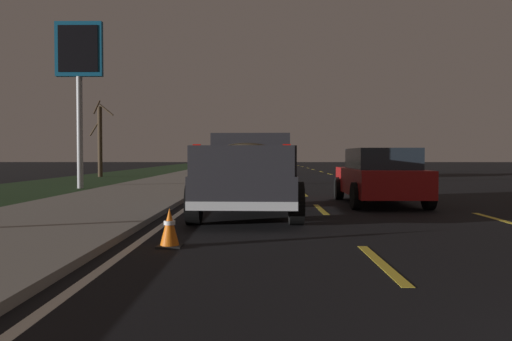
{
  "coord_description": "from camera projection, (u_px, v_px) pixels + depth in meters",
  "views": [
    {
      "loc": [
        -1.81,
        3.27,
        1.36
      ],
      "look_at": [
        10.84,
        3.37,
        0.98
      ],
      "focal_mm": 36.34,
      "sensor_mm": 36.0,
      "label": 1
    }
  ],
  "objects": [
    {
      "name": "ground",
      "position": [
        319.0,
        179.0,
        28.81
      ],
      "size": [
        144.0,
        144.0,
        0.0
      ],
      "primitive_type": "plane",
      "color": "black"
    },
    {
      "name": "sidewalk_shoulder",
      "position": [
        185.0,
        178.0,
        28.87
      ],
      "size": [
        108.0,
        4.0,
        0.12
      ],
      "primitive_type": "cube",
      "color": "gray",
      "rests_on": "ground"
    },
    {
      "name": "grass_verge",
      "position": [
        96.0,
        179.0,
        28.91
      ],
      "size": [
        108.0,
        6.0,
        0.01
      ],
      "primitive_type": "cube",
      "color": "#1E3819",
      "rests_on": "ground"
    },
    {
      "name": "lane_markings",
      "position": [
        263.0,
        177.0,
        31.82
      ],
      "size": [
        108.0,
        7.04,
        0.01
      ],
      "color": "yellow",
      "rests_on": "ground"
    },
    {
      "name": "pickup_truck",
      "position": [
        250.0,
        171.0,
        11.9
      ],
      "size": [
        5.49,
        2.41,
        1.87
      ],
      "color": "#232328",
      "rests_on": "ground"
    },
    {
      "name": "sedan_blue",
      "position": [
        367.0,
        164.0,
        32.67
      ],
      "size": [
        4.43,
        2.07,
        1.54
      ],
      "color": "navy",
      "rests_on": "ground"
    },
    {
      "name": "sedan_red",
      "position": [
        380.0,
        176.0,
        14.27
      ],
      "size": [
        4.42,
        2.05,
        1.54
      ],
      "color": "maroon",
      "rests_on": "ground"
    },
    {
      "name": "gas_price_sign",
      "position": [
        79.0,
        64.0,
        20.89
      ],
      "size": [
        0.27,
        1.9,
        6.74
      ],
      "color": "#99999E",
      "rests_on": "ground"
    },
    {
      "name": "bare_tree_far",
      "position": [
        100.0,
        139.0,
        32.22
      ],
      "size": [
        1.63,
        1.66,
        4.76
      ],
      "color": "#423323",
      "rests_on": "ground"
    },
    {
      "name": "traffic_cone_near",
      "position": [
        170.0,
        228.0,
        7.62
      ],
      "size": [
        0.36,
        0.36,
        0.58
      ],
      "color": "black",
      "rests_on": "ground"
    }
  ]
}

